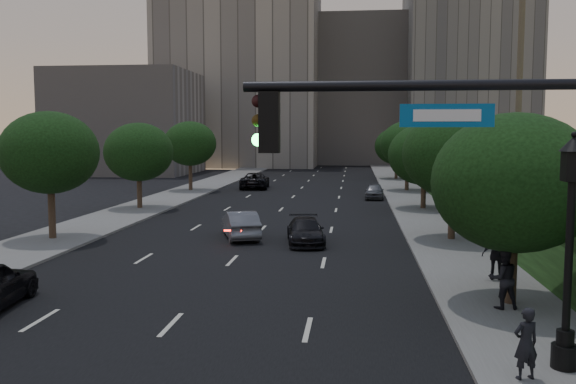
# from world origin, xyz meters

# --- Properties ---
(road_surface) EXTENTS (16.00, 140.00, 0.02)m
(road_surface) POSITION_xyz_m (0.00, 30.00, 0.01)
(road_surface) COLOR black
(road_surface) RESTS_ON ground
(sidewalk_right) EXTENTS (4.50, 140.00, 0.15)m
(sidewalk_right) POSITION_xyz_m (10.25, 30.00, 0.07)
(sidewalk_right) COLOR slate
(sidewalk_right) RESTS_ON ground
(sidewalk_left) EXTENTS (4.50, 140.00, 0.15)m
(sidewalk_left) POSITION_xyz_m (-10.25, 30.00, 0.07)
(sidewalk_left) COLOR slate
(sidewalk_left) RESTS_ON ground
(parapet_wall) EXTENTS (0.35, 90.00, 0.70)m
(parapet_wall) POSITION_xyz_m (13.50, 28.00, 4.35)
(parapet_wall) COLOR slate
(parapet_wall) RESTS_ON embankment
(office_block_left) EXTENTS (26.00, 20.00, 32.00)m
(office_block_left) POSITION_xyz_m (-14.00, 92.00, 16.00)
(office_block_left) COLOR gray
(office_block_left) RESTS_ON ground
(office_block_mid) EXTENTS (22.00, 18.00, 26.00)m
(office_block_mid) POSITION_xyz_m (6.00, 102.00, 13.00)
(office_block_mid) COLOR #A29A94
(office_block_mid) RESTS_ON ground
(office_block_right) EXTENTS (20.00, 22.00, 36.00)m
(office_block_right) POSITION_xyz_m (24.00, 96.00, 18.00)
(office_block_right) COLOR gray
(office_block_right) RESTS_ON ground
(office_block_filler) EXTENTS (18.00, 16.00, 14.00)m
(office_block_filler) POSITION_xyz_m (-26.00, 70.00, 7.00)
(office_block_filler) COLOR #A29A94
(office_block_filler) RESTS_ON ground
(tree_right_a) EXTENTS (5.20, 5.20, 6.24)m
(tree_right_a) POSITION_xyz_m (10.30, 8.00, 4.02)
(tree_right_a) COLOR #38281C
(tree_right_a) RESTS_ON ground
(tree_right_b) EXTENTS (5.20, 5.20, 6.74)m
(tree_right_b) POSITION_xyz_m (10.30, 20.00, 4.52)
(tree_right_b) COLOR #38281C
(tree_right_b) RESTS_ON ground
(tree_right_c) EXTENTS (5.20, 5.20, 6.24)m
(tree_right_c) POSITION_xyz_m (10.30, 33.00, 4.02)
(tree_right_c) COLOR #38281C
(tree_right_c) RESTS_ON ground
(tree_right_d) EXTENTS (5.20, 5.20, 6.74)m
(tree_right_d) POSITION_xyz_m (10.30, 47.00, 4.52)
(tree_right_d) COLOR #38281C
(tree_right_d) RESTS_ON ground
(tree_right_e) EXTENTS (5.20, 5.20, 6.24)m
(tree_right_e) POSITION_xyz_m (10.30, 62.00, 4.02)
(tree_right_e) COLOR #38281C
(tree_right_e) RESTS_ON ground
(tree_left_b) EXTENTS (5.00, 5.00, 6.71)m
(tree_left_b) POSITION_xyz_m (-10.30, 18.00, 4.58)
(tree_left_b) COLOR #38281C
(tree_left_b) RESTS_ON ground
(tree_left_c) EXTENTS (5.00, 5.00, 6.34)m
(tree_left_c) POSITION_xyz_m (-10.30, 31.00, 4.21)
(tree_left_c) COLOR #38281C
(tree_left_c) RESTS_ON ground
(tree_left_d) EXTENTS (5.00, 5.00, 6.71)m
(tree_left_d) POSITION_xyz_m (-10.30, 45.00, 4.58)
(tree_left_d) COLOR #38281C
(tree_left_d) RESTS_ON ground
(traffic_signal_mast) EXTENTS (5.68, 0.56, 7.00)m
(traffic_signal_mast) POSITION_xyz_m (7.85, -2.35, 3.67)
(traffic_signal_mast) COLOR black
(traffic_signal_mast) RESTS_ON ground
(street_lamp) EXTENTS (0.64, 0.64, 5.62)m
(street_lamp) POSITION_xyz_m (10.16, 2.49, 2.63)
(street_lamp) COLOR black
(street_lamp) RESTS_ON ground
(sedan_mid_left) EXTENTS (2.90, 4.74, 1.47)m
(sedan_mid_left) POSITION_xyz_m (-0.70, 19.77, 0.74)
(sedan_mid_left) COLOR slate
(sedan_mid_left) RESTS_ON ground
(sedan_far_left) EXTENTS (3.12, 5.98, 1.61)m
(sedan_far_left) POSITION_xyz_m (-4.67, 48.72, 0.80)
(sedan_far_left) COLOR black
(sedan_far_left) RESTS_ON ground
(sedan_near_right) EXTENTS (2.39, 4.64, 1.29)m
(sedan_near_right) POSITION_xyz_m (2.86, 18.52, 0.64)
(sedan_near_right) COLOR black
(sedan_near_right) RESTS_ON ground
(sedan_far_right) EXTENTS (1.73, 3.92, 1.31)m
(sedan_far_right) POSITION_xyz_m (7.00, 40.10, 0.66)
(sedan_far_right) COLOR #57595F
(sedan_far_right) RESTS_ON ground
(pedestrian_a) EXTENTS (0.69, 0.56, 1.62)m
(pedestrian_a) POSITION_xyz_m (9.08, 1.74, 0.96)
(pedestrian_a) COLOR black
(pedestrian_a) RESTS_ON sidewalk_right
(pedestrian_b) EXTENTS (1.01, 0.84, 1.89)m
(pedestrian_b) POSITION_xyz_m (9.90, 7.32, 1.09)
(pedestrian_b) COLOR black
(pedestrian_b) RESTS_ON sidewalk_right
(pedestrian_c) EXTENTS (1.13, 0.59, 1.85)m
(pedestrian_c) POSITION_xyz_m (10.57, 11.13, 1.07)
(pedestrian_c) COLOR black
(pedestrian_c) RESTS_ON sidewalk_right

